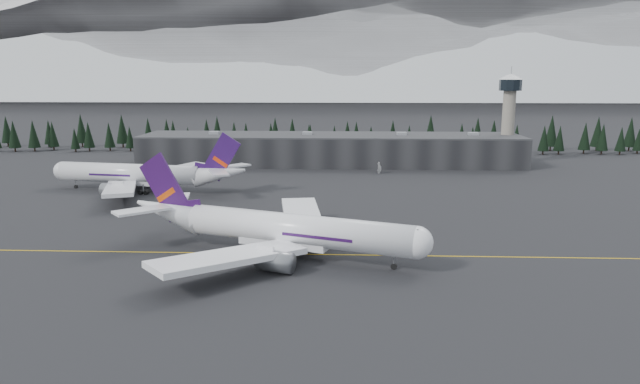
{
  "coord_description": "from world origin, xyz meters",
  "views": [
    {
      "loc": [
        5.96,
        -117.17,
        36.98
      ],
      "look_at": [
        0.0,
        20.0,
        9.0
      ],
      "focal_mm": 32.0,
      "sensor_mm": 36.0,
      "label": 1
    }
  ],
  "objects_px": {
    "jet_parked": "(146,174)",
    "gse_vehicle_a": "(203,174)",
    "control_tower": "(509,109)",
    "jet_main": "(272,228)",
    "gse_vehicle_b": "(379,171)",
    "terminal": "(331,149)"
  },
  "relations": [
    {
      "from": "control_tower",
      "to": "gse_vehicle_b",
      "type": "distance_m",
      "value": 65.7
    },
    {
      "from": "jet_main",
      "to": "gse_vehicle_a",
      "type": "bearing_deg",
      "value": 131.52
    },
    {
      "from": "terminal",
      "to": "gse_vehicle_a",
      "type": "bearing_deg",
      "value": -146.71
    },
    {
      "from": "jet_parked",
      "to": "gse_vehicle_b",
      "type": "distance_m",
      "value": 87.1
    },
    {
      "from": "jet_parked",
      "to": "gse_vehicle_b",
      "type": "height_order",
      "value": "jet_parked"
    },
    {
      "from": "terminal",
      "to": "jet_main",
      "type": "bearing_deg",
      "value": -94.14
    },
    {
      "from": "gse_vehicle_a",
      "to": "gse_vehicle_b",
      "type": "distance_m",
      "value": 67.67
    },
    {
      "from": "control_tower",
      "to": "jet_parked",
      "type": "height_order",
      "value": "control_tower"
    },
    {
      "from": "control_tower",
      "to": "jet_parked",
      "type": "relative_size",
      "value": 0.56
    },
    {
      "from": "terminal",
      "to": "jet_main",
      "type": "distance_m",
      "value": 127.2
    },
    {
      "from": "jet_parked",
      "to": "gse_vehicle_a",
      "type": "bearing_deg",
      "value": -100.21
    },
    {
      "from": "control_tower",
      "to": "gse_vehicle_a",
      "type": "xyz_separation_m",
      "value": [
        -122.73,
        -34.34,
        -22.73
      ]
    },
    {
      "from": "control_tower",
      "to": "jet_main",
      "type": "relative_size",
      "value": 0.56
    },
    {
      "from": "jet_main",
      "to": "gse_vehicle_a",
      "type": "distance_m",
      "value": 103.14
    },
    {
      "from": "control_tower",
      "to": "gse_vehicle_a",
      "type": "height_order",
      "value": "control_tower"
    },
    {
      "from": "control_tower",
      "to": "jet_parked",
      "type": "xyz_separation_m",
      "value": [
        -133.57,
        -65.22,
        -17.79
      ]
    },
    {
      "from": "jet_main",
      "to": "jet_parked",
      "type": "bearing_deg",
      "value": 146.92
    },
    {
      "from": "gse_vehicle_a",
      "to": "gse_vehicle_b",
      "type": "bearing_deg",
      "value": 6.42
    },
    {
      "from": "control_tower",
      "to": "gse_vehicle_a",
      "type": "relative_size",
      "value": 7.73
    },
    {
      "from": "gse_vehicle_b",
      "to": "gse_vehicle_a",
      "type": "bearing_deg",
      "value": -80.53
    },
    {
      "from": "jet_parked",
      "to": "control_tower",
      "type": "bearing_deg",
      "value": -144.85
    },
    {
      "from": "gse_vehicle_b",
      "to": "terminal",
      "type": "bearing_deg",
      "value": -137.61
    }
  ]
}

